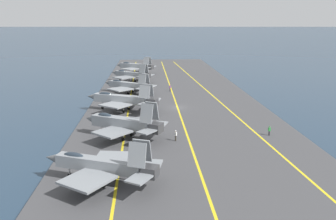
{
  "coord_description": "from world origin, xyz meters",
  "views": [
    {
      "loc": [
        -79.25,
        6.76,
        20.09
      ],
      "look_at": [
        -12.05,
        2.88,
        2.9
      ],
      "focal_mm": 38.0,
      "sensor_mm": 36.0,
      "label": 1
    }
  ],
  "objects_px": {
    "parked_jet_seventh": "(135,66)",
    "parked_jet_fifth": "(128,85)",
    "parked_jet_fourth": "(122,99)",
    "crew_white_vest": "(176,135)",
    "parked_jet_sixth": "(131,74)",
    "crew_green_vest": "(269,130)",
    "parked_jet_second": "(102,165)",
    "crew_purple_vest": "(170,88)",
    "parked_jet_third": "(123,123)"
  },
  "relations": [
    {
      "from": "crew_green_vest",
      "to": "crew_purple_vest",
      "type": "xyz_separation_m",
      "value": [
        40.06,
        14.84,
        0.08
      ]
    },
    {
      "from": "parked_jet_third",
      "to": "crew_purple_vest",
      "type": "bearing_deg",
      "value": -14.81
    },
    {
      "from": "parked_jet_sixth",
      "to": "parked_jet_seventh",
      "type": "xyz_separation_m",
      "value": [
        18.78,
        -0.65,
        0.26
      ]
    },
    {
      "from": "parked_jet_second",
      "to": "parked_jet_seventh",
      "type": "height_order",
      "value": "parked_jet_seventh"
    },
    {
      "from": "parked_jet_second",
      "to": "crew_white_vest",
      "type": "distance_m",
      "value": 18.45
    },
    {
      "from": "parked_jet_fifth",
      "to": "crew_white_vest",
      "type": "bearing_deg",
      "value": -166.2
    },
    {
      "from": "parked_jet_fourth",
      "to": "parked_jet_seventh",
      "type": "height_order",
      "value": "parked_jet_seventh"
    },
    {
      "from": "parked_jet_second",
      "to": "parked_jet_third",
      "type": "distance_m",
      "value": 17.41
    },
    {
      "from": "parked_jet_sixth",
      "to": "crew_green_vest",
      "type": "distance_m",
      "value": 61.99
    },
    {
      "from": "parked_jet_fourth",
      "to": "crew_green_vest",
      "type": "xyz_separation_m",
      "value": [
        -18.49,
        -26.75,
        -1.75
      ]
    },
    {
      "from": "parked_jet_sixth",
      "to": "crew_green_vest",
      "type": "relative_size",
      "value": 8.5
    },
    {
      "from": "parked_jet_second",
      "to": "parked_jet_third",
      "type": "height_order",
      "value": "parked_jet_third"
    },
    {
      "from": "parked_jet_fifth",
      "to": "parked_jet_second",
      "type": "bearing_deg",
      "value": 179.57
    },
    {
      "from": "parked_jet_third",
      "to": "crew_purple_vest",
      "type": "xyz_separation_m",
      "value": [
        39.92,
        -10.55,
        -1.61
      ]
    },
    {
      "from": "parked_jet_fifth",
      "to": "parked_jet_sixth",
      "type": "relative_size",
      "value": 1.04
    },
    {
      "from": "parked_jet_second",
      "to": "crew_purple_vest",
      "type": "bearing_deg",
      "value": -11.86
    },
    {
      "from": "parked_jet_fifth",
      "to": "parked_jet_sixth",
      "type": "xyz_separation_m",
      "value": [
        17.82,
        -0.03,
        0.3
      ]
    },
    {
      "from": "parked_jet_second",
      "to": "crew_purple_vest",
      "type": "xyz_separation_m",
      "value": [
        57.27,
        -12.03,
        -1.4
      ]
    },
    {
      "from": "crew_white_vest",
      "to": "crew_green_vest",
      "type": "height_order",
      "value": "crew_white_vest"
    },
    {
      "from": "parked_jet_sixth",
      "to": "crew_green_vest",
      "type": "height_order",
      "value": "parked_jet_sixth"
    },
    {
      "from": "parked_jet_third",
      "to": "parked_jet_fifth",
      "type": "xyz_separation_m",
      "value": [
        38.1,
        1.06,
        -0.41
      ]
    },
    {
      "from": "parked_jet_sixth",
      "to": "crew_white_vest",
      "type": "height_order",
      "value": "parked_jet_sixth"
    },
    {
      "from": "crew_green_vest",
      "to": "parked_jet_third",
      "type": "bearing_deg",
      "value": 89.68
    },
    {
      "from": "parked_jet_third",
      "to": "crew_green_vest",
      "type": "bearing_deg",
      "value": -90.32
    },
    {
      "from": "parked_jet_second",
      "to": "crew_white_vest",
      "type": "relative_size",
      "value": 8.36
    },
    {
      "from": "crew_white_vest",
      "to": "crew_green_vest",
      "type": "bearing_deg",
      "value": -83.25
    },
    {
      "from": "parked_jet_fifth",
      "to": "parked_jet_seventh",
      "type": "relative_size",
      "value": 0.98
    },
    {
      "from": "parked_jet_fourth",
      "to": "parked_jet_sixth",
      "type": "distance_m",
      "value": 37.57
    },
    {
      "from": "parked_jet_second",
      "to": "crew_green_vest",
      "type": "xyz_separation_m",
      "value": [
        17.2,
        -26.87,
        -1.48
      ]
    },
    {
      "from": "parked_jet_fourth",
      "to": "crew_white_vest",
      "type": "bearing_deg",
      "value": -153.56
    },
    {
      "from": "crew_white_vest",
      "to": "parked_jet_seventh",
      "type": "bearing_deg",
      "value": 6.82
    },
    {
      "from": "parked_jet_seventh",
      "to": "crew_green_vest",
      "type": "relative_size",
      "value": 9.03
    },
    {
      "from": "parked_jet_fourth",
      "to": "crew_green_vest",
      "type": "distance_m",
      "value": 32.57
    },
    {
      "from": "parked_jet_fifth",
      "to": "crew_white_vest",
      "type": "height_order",
      "value": "parked_jet_fifth"
    },
    {
      "from": "parked_jet_second",
      "to": "parked_jet_fifth",
      "type": "xyz_separation_m",
      "value": [
        55.44,
        -0.42,
        -0.2
      ]
    },
    {
      "from": "parked_jet_third",
      "to": "parked_jet_second",
      "type": "bearing_deg",
      "value": 175.13
    },
    {
      "from": "parked_jet_second",
      "to": "parked_jet_sixth",
      "type": "xyz_separation_m",
      "value": [
        73.26,
        -0.45,
        0.1
      ]
    },
    {
      "from": "parked_jet_sixth",
      "to": "parked_jet_fifth",
      "type": "bearing_deg",
      "value": 179.89
    },
    {
      "from": "parked_jet_fifth",
      "to": "crew_white_vest",
      "type": "relative_size",
      "value": 8.19
    },
    {
      "from": "crew_purple_vest",
      "to": "parked_jet_seventh",
      "type": "bearing_deg",
      "value": 17.44
    },
    {
      "from": "parked_jet_second",
      "to": "parked_jet_sixth",
      "type": "relative_size",
      "value": 1.06
    },
    {
      "from": "parked_jet_third",
      "to": "crew_green_vest",
      "type": "relative_size",
      "value": 8.77
    },
    {
      "from": "parked_jet_seventh",
      "to": "parked_jet_fifth",
      "type": "bearing_deg",
      "value": 178.92
    },
    {
      "from": "parked_jet_fourth",
      "to": "crew_white_vest",
      "type": "relative_size",
      "value": 9.27
    },
    {
      "from": "parked_jet_third",
      "to": "crew_purple_vest",
      "type": "relative_size",
      "value": 8.14
    },
    {
      "from": "parked_jet_seventh",
      "to": "crew_purple_vest",
      "type": "xyz_separation_m",
      "value": [
        -34.78,
        -10.92,
        -1.76
      ]
    },
    {
      "from": "parked_jet_second",
      "to": "parked_jet_fifth",
      "type": "relative_size",
      "value": 1.02
    },
    {
      "from": "parked_jet_sixth",
      "to": "parked_jet_seventh",
      "type": "relative_size",
      "value": 0.94
    },
    {
      "from": "parked_jet_third",
      "to": "crew_white_vest",
      "type": "bearing_deg",
      "value": -103.4
    },
    {
      "from": "parked_jet_fourth",
      "to": "parked_jet_fifth",
      "type": "height_order",
      "value": "parked_jet_fourth"
    }
  ]
}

